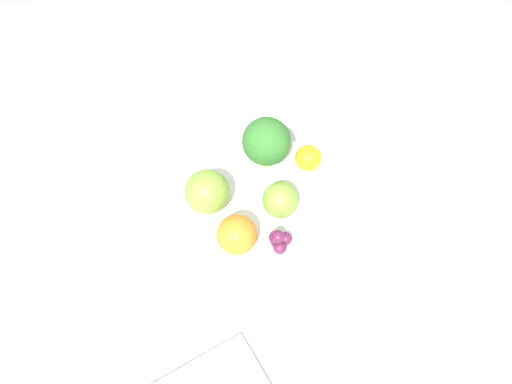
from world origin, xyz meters
The scene contains 9 objects.
ground_plane centered at (0.00, 0.00, 0.00)m, with size 6.00×6.00×0.00m, color gray.
table_surface centered at (0.00, 0.00, 0.01)m, with size 1.20×1.20×0.02m.
bowl centered at (0.00, 0.00, 0.04)m, with size 0.21×0.21×0.04m.
broccoli centered at (-0.03, -0.05, 0.10)m, with size 0.06×0.06×0.07m.
apple_red centered at (0.06, -0.01, 0.09)m, with size 0.05×0.05×0.05m.
apple_green centered at (-0.02, 0.03, 0.08)m, with size 0.04×0.04×0.04m.
orange_front centered at (-0.08, -0.02, 0.08)m, with size 0.03×0.03×0.03m.
orange_back centered at (0.04, 0.06, 0.09)m, with size 0.05×0.05×0.05m.
grape_cluster centered at (0.00, 0.07, 0.07)m, with size 0.03×0.03×0.03m.
Camera 1 is at (0.12, 0.34, 0.57)m, focal length 35.00 mm.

